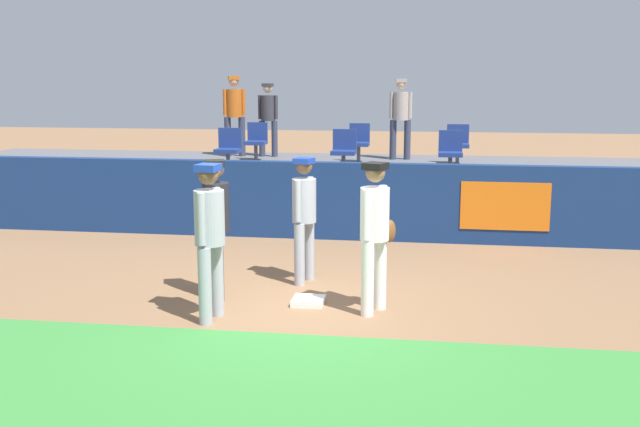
% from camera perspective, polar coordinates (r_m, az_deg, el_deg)
% --- Properties ---
extents(ground_plane, '(60.00, 60.00, 0.00)m').
position_cam_1_polar(ground_plane, '(9.59, -2.34, -7.14)').
color(ground_plane, '#846042').
extents(grass_foreground_strip, '(18.00, 2.80, 0.01)m').
position_cam_1_polar(grass_foreground_strip, '(7.43, -5.88, -12.56)').
color(grass_foreground_strip, '#388438').
rests_on(grass_foreground_strip, ground_plane).
extents(first_base, '(0.40, 0.40, 0.08)m').
position_cam_1_polar(first_base, '(9.72, -0.89, -6.64)').
color(first_base, white).
rests_on(first_base, ground_plane).
extents(player_fielder_home, '(0.51, 0.52, 1.86)m').
position_cam_1_polar(player_fielder_home, '(9.18, 4.20, -1.02)').
color(player_fielder_home, white).
rests_on(player_fielder_home, ground_plane).
extents(player_runner_visitor, '(0.41, 0.52, 1.88)m').
position_cam_1_polar(player_runner_visitor, '(8.94, -8.35, -1.32)').
color(player_runner_visitor, '#9EA3AD').
rests_on(player_runner_visitor, ground_plane).
extents(player_coach_visitor, '(0.42, 0.48, 1.77)m').
position_cam_1_polar(player_coach_visitor, '(10.49, -1.21, 0.18)').
color(player_coach_visitor, '#9EA3AD').
rests_on(player_coach_visitor, ground_plane).
extents(player_umpire, '(0.44, 0.49, 1.82)m').
position_cam_1_polar(player_umpire, '(9.86, -7.87, -0.40)').
color(player_umpire, '#4C4C51').
rests_on(player_umpire, ground_plane).
extents(field_wall, '(18.00, 0.26, 1.38)m').
position_cam_1_polar(field_wall, '(13.38, 1.04, 0.97)').
color(field_wall, navy).
rests_on(field_wall, ground_plane).
extents(bleacher_platform, '(18.00, 4.80, 1.01)m').
position_cam_1_polar(bleacher_platform, '(15.93, 2.20, 1.84)').
color(bleacher_platform, '#59595E').
rests_on(bleacher_platform, ground_plane).
extents(seat_front_center, '(0.47, 0.44, 0.84)m').
position_cam_1_polar(seat_front_center, '(14.69, 1.83, 4.95)').
color(seat_front_center, '#4C4C51').
rests_on(seat_front_center, bleacher_platform).
extents(seat_back_right, '(0.47, 0.44, 0.84)m').
position_cam_1_polar(seat_back_right, '(16.39, 10.40, 5.36)').
color(seat_back_right, '#4C4C51').
rests_on(seat_back_right, bleacher_platform).
extents(seat_front_left, '(0.47, 0.44, 0.84)m').
position_cam_1_polar(seat_front_left, '(15.14, -6.93, 5.04)').
color(seat_front_left, '#4C4C51').
rests_on(seat_front_left, bleacher_platform).
extents(seat_front_right, '(0.45, 0.44, 0.84)m').
position_cam_1_polar(seat_front_right, '(14.60, 9.85, 4.76)').
color(seat_front_right, '#4C4C51').
rests_on(seat_front_right, bleacher_platform).
extents(seat_back_left, '(0.45, 0.44, 0.84)m').
position_cam_1_polar(seat_back_left, '(16.84, -4.84, 5.63)').
color(seat_back_left, '#4C4C51').
rests_on(seat_back_left, bleacher_platform).
extents(seat_back_center, '(0.45, 0.44, 0.84)m').
position_cam_1_polar(seat_back_center, '(16.46, 2.97, 5.54)').
color(seat_back_center, '#4C4C51').
rests_on(seat_back_center, bleacher_platform).
extents(spectator_hooded, '(0.47, 0.34, 1.69)m').
position_cam_1_polar(spectator_hooded, '(17.60, -3.96, 7.50)').
color(spectator_hooded, '#33384C').
rests_on(spectator_hooded, bleacher_platform).
extents(spectator_capped, '(0.49, 0.46, 1.85)m').
position_cam_1_polar(spectator_capped, '(17.73, -6.51, 7.79)').
color(spectator_capped, '#33384C').
rests_on(spectator_capped, bleacher_platform).
extents(spectator_casual, '(0.50, 0.38, 1.79)m').
position_cam_1_polar(spectator_casual, '(17.05, 6.13, 7.58)').
color(spectator_casual, '#33384C').
rests_on(spectator_casual, bleacher_platform).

